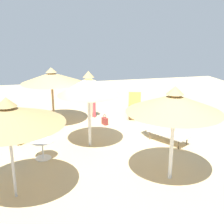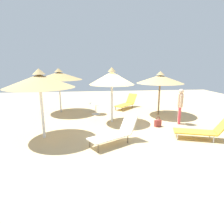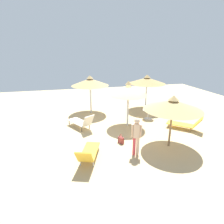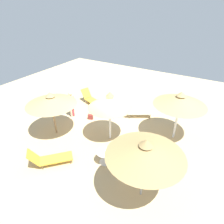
# 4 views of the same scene
# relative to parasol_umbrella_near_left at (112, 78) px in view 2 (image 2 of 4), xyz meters

# --- Properties ---
(ground) EXTENTS (24.00, 24.00, 0.10)m
(ground) POSITION_rel_parasol_umbrella_near_left_xyz_m (-0.30, -0.16, -2.26)
(ground) COLOR tan
(parasol_umbrella_near_left) EXTENTS (2.21, 2.21, 2.74)m
(parasol_umbrella_near_left) POSITION_rel_parasol_umbrella_near_left_xyz_m (0.00, 0.00, 0.00)
(parasol_umbrella_near_left) COLOR white
(parasol_umbrella_near_left) RESTS_ON ground
(parasol_umbrella_center) EXTENTS (2.63, 2.63, 2.50)m
(parasol_umbrella_center) POSITION_rel_parasol_umbrella_near_left_xyz_m (1.16, -2.86, -0.15)
(parasol_umbrella_center) COLOR olive
(parasol_umbrella_center) RESTS_ON ground
(parasol_umbrella_far_right) EXTENTS (2.62, 2.62, 2.71)m
(parasol_umbrella_far_right) POSITION_rel_parasol_umbrella_near_left_xyz_m (-1.84, 2.94, 0.04)
(parasol_umbrella_far_right) COLOR white
(parasol_umbrella_far_right) RESTS_ON ground
(parasol_umbrella_edge) EXTENTS (2.76, 2.76, 2.64)m
(parasol_umbrella_edge) POSITION_rel_parasol_umbrella_near_left_xyz_m (2.43, 2.87, -0.00)
(parasol_umbrella_edge) COLOR #B2B2B7
(parasol_umbrella_edge) RESTS_ON ground
(lounge_chair_back) EXTENTS (1.22, 2.07, 0.92)m
(lounge_chair_back) POSITION_rel_parasol_umbrella_near_left_xyz_m (-2.76, -3.24, -1.83)
(lounge_chair_back) COLOR gold
(lounge_chair_back) RESTS_ON ground
(lounge_chair_front) EXTENTS (1.52, 1.96, 1.00)m
(lounge_chair_front) POSITION_rel_parasol_umbrella_near_left_xyz_m (-2.75, 0.19, -1.79)
(lounge_chair_front) COLOR silver
(lounge_chair_front) RESTS_ON ground
(lounge_chair_far_left) EXTENTS (1.80, 1.73, 0.88)m
(lounge_chair_far_left) POSITION_rel_parasol_umbrella_near_left_xyz_m (3.08, -1.35, -1.86)
(lounge_chair_far_left) COLOR gold
(lounge_chair_far_left) RESTS_ON ground
(person_standing_near_right) EXTENTS (0.42, 0.29, 1.73)m
(person_standing_near_right) POSITION_rel_parasol_umbrella_near_left_xyz_m (-0.69, -3.25, -1.23)
(person_standing_near_right) COLOR #D83F4C
(person_standing_near_right) RESTS_ON ground
(handbag) EXTENTS (0.26, 0.35, 0.48)m
(handbag) POSITION_rel_parasol_umbrella_near_left_xyz_m (-1.01, -2.06, -2.04)
(handbag) COLOR maroon
(handbag) RESTS_ON ground
(side_table_round) EXTENTS (0.75, 0.75, 0.63)m
(side_table_round) POSITION_rel_parasol_umbrella_near_left_xyz_m (1.70, 0.75, -1.77)
(side_table_round) COLOR silver
(side_table_round) RESTS_ON ground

